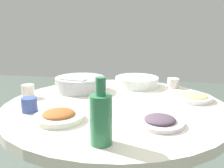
{
  "coord_description": "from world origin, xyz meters",
  "views": [
    {
      "loc": [
        0.2,
        -1.23,
        1.16
      ],
      "look_at": [
        -0.05,
        0.16,
        0.82
      ],
      "focal_mm": 38.73,
      "sensor_mm": 36.0,
      "label": 1
    }
  ],
  "objects_px": {
    "dish_noodles": "(192,97)",
    "tea_cup_side": "(28,91)",
    "tea_cup_near": "(29,105)",
    "dish_stirfry": "(59,116)",
    "rice_bowl": "(80,84)",
    "dish_eggplant": "(160,121)",
    "round_dining_table": "(115,125)",
    "green_bottle": "(101,118)",
    "soup_bowl": "(137,82)",
    "tea_cup_far": "(173,83)"
  },
  "relations": [
    {
      "from": "dish_stirfry",
      "to": "tea_cup_near",
      "type": "distance_m",
      "value": 0.2
    },
    {
      "from": "rice_bowl",
      "to": "tea_cup_far",
      "type": "xyz_separation_m",
      "value": [
        0.6,
        0.19,
        -0.01
      ]
    },
    {
      "from": "rice_bowl",
      "to": "dish_eggplant",
      "type": "distance_m",
      "value": 0.7
    },
    {
      "from": "dish_eggplant",
      "to": "tea_cup_near",
      "type": "distance_m",
      "value": 0.62
    },
    {
      "from": "tea_cup_near",
      "to": "dish_stirfry",
      "type": "bearing_deg",
      "value": -23.27
    },
    {
      "from": "tea_cup_near",
      "to": "tea_cup_side",
      "type": "distance_m",
      "value": 0.26
    },
    {
      "from": "tea_cup_far",
      "to": "dish_stirfry",
      "type": "bearing_deg",
      "value": -127.62
    },
    {
      "from": "rice_bowl",
      "to": "tea_cup_side",
      "type": "relative_size",
      "value": 4.23
    },
    {
      "from": "rice_bowl",
      "to": "dish_eggplant",
      "type": "xyz_separation_m",
      "value": [
        0.5,
        -0.48,
        -0.03
      ]
    },
    {
      "from": "round_dining_table",
      "to": "dish_stirfry",
      "type": "distance_m",
      "value": 0.37
    },
    {
      "from": "soup_bowl",
      "to": "dish_stirfry",
      "type": "height_order",
      "value": "soup_bowl"
    },
    {
      "from": "tea_cup_near",
      "to": "tea_cup_far",
      "type": "xyz_separation_m",
      "value": [
        0.72,
        0.62,
        -0.0
      ]
    },
    {
      "from": "rice_bowl",
      "to": "green_bottle",
      "type": "distance_m",
      "value": 0.75
    },
    {
      "from": "dish_stirfry",
      "to": "green_bottle",
      "type": "relative_size",
      "value": 0.91
    },
    {
      "from": "dish_eggplant",
      "to": "tea_cup_side",
      "type": "xyz_separation_m",
      "value": [
        -0.75,
        0.28,
        0.02
      ]
    },
    {
      "from": "dish_stirfry",
      "to": "rice_bowl",
      "type": "bearing_deg",
      "value": 97.02
    },
    {
      "from": "tea_cup_side",
      "to": "dish_noodles",
      "type": "bearing_deg",
      "value": 6.63
    },
    {
      "from": "rice_bowl",
      "to": "tea_cup_side",
      "type": "height_order",
      "value": "rice_bowl"
    },
    {
      "from": "rice_bowl",
      "to": "dish_noodles",
      "type": "relative_size",
      "value": 1.48
    },
    {
      "from": "dish_eggplant",
      "to": "tea_cup_near",
      "type": "relative_size",
      "value": 2.65
    },
    {
      "from": "soup_bowl",
      "to": "rice_bowl",
      "type": "bearing_deg",
      "value": -152.81
    },
    {
      "from": "dish_noodles",
      "to": "tea_cup_far",
      "type": "relative_size",
      "value": 2.66
    },
    {
      "from": "tea_cup_near",
      "to": "dish_noodles",
      "type": "bearing_deg",
      "value": 22.72
    },
    {
      "from": "round_dining_table",
      "to": "rice_bowl",
      "type": "height_order",
      "value": "rice_bowl"
    },
    {
      "from": "rice_bowl",
      "to": "green_bottle",
      "type": "xyz_separation_m",
      "value": [
        0.29,
        -0.69,
        0.05
      ]
    },
    {
      "from": "round_dining_table",
      "to": "dish_eggplant",
      "type": "xyz_separation_m",
      "value": [
        0.23,
        -0.25,
        0.14
      ]
    },
    {
      "from": "soup_bowl",
      "to": "dish_eggplant",
      "type": "xyz_separation_m",
      "value": [
        0.15,
        -0.66,
        -0.01
      ]
    },
    {
      "from": "soup_bowl",
      "to": "tea_cup_near",
      "type": "distance_m",
      "value": 0.77
    },
    {
      "from": "tea_cup_far",
      "to": "tea_cup_side",
      "type": "bearing_deg",
      "value": -155.51
    },
    {
      "from": "round_dining_table",
      "to": "rice_bowl",
      "type": "bearing_deg",
      "value": 139.67
    },
    {
      "from": "soup_bowl",
      "to": "tea_cup_far",
      "type": "relative_size",
      "value": 3.72
    },
    {
      "from": "dish_stirfry",
      "to": "tea_cup_side",
      "type": "relative_size",
      "value": 2.94
    },
    {
      "from": "soup_bowl",
      "to": "dish_stirfry",
      "type": "relative_size",
      "value": 1.35
    },
    {
      "from": "green_bottle",
      "to": "soup_bowl",
      "type": "bearing_deg",
      "value": 86.23
    },
    {
      "from": "soup_bowl",
      "to": "dish_eggplant",
      "type": "distance_m",
      "value": 0.68
    },
    {
      "from": "soup_bowl",
      "to": "tea_cup_near",
      "type": "height_order",
      "value": "tea_cup_near"
    },
    {
      "from": "rice_bowl",
      "to": "green_bottle",
      "type": "bearing_deg",
      "value": -66.82
    },
    {
      "from": "round_dining_table",
      "to": "green_bottle",
      "type": "bearing_deg",
      "value": -86.76
    },
    {
      "from": "rice_bowl",
      "to": "tea_cup_side",
      "type": "distance_m",
      "value": 0.32
    },
    {
      "from": "soup_bowl",
      "to": "dish_stirfry",
      "type": "bearing_deg",
      "value": -112.83
    },
    {
      "from": "rice_bowl",
      "to": "dish_eggplant",
      "type": "relative_size",
      "value": 1.57
    },
    {
      "from": "dish_noodles",
      "to": "tea_cup_side",
      "type": "xyz_separation_m",
      "value": [
        -0.94,
        -0.11,
        0.02
      ]
    },
    {
      "from": "dish_stirfry",
      "to": "tea_cup_side",
      "type": "xyz_separation_m",
      "value": [
        -0.32,
        0.31,
        0.02
      ]
    },
    {
      "from": "green_bottle",
      "to": "tea_cup_side",
      "type": "height_order",
      "value": "green_bottle"
    },
    {
      "from": "rice_bowl",
      "to": "soup_bowl",
      "type": "height_order",
      "value": "rice_bowl"
    },
    {
      "from": "dish_stirfry",
      "to": "dish_eggplant",
      "type": "height_order",
      "value": "dish_stirfry"
    },
    {
      "from": "dish_eggplant",
      "to": "tea_cup_near",
      "type": "height_order",
      "value": "tea_cup_near"
    },
    {
      "from": "dish_noodles",
      "to": "dish_stirfry",
      "type": "xyz_separation_m",
      "value": [
        -0.62,
        -0.42,
        0.0
      ]
    },
    {
      "from": "dish_noodles",
      "to": "tea_cup_near",
      "type": "distance_m",
      "value": 0.88
    },
    {
      "from": "green_bottle",
      "to": "dish_noodles",
      "type": "bearing_deg",
      "value": 56.75
    }
  ]
}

